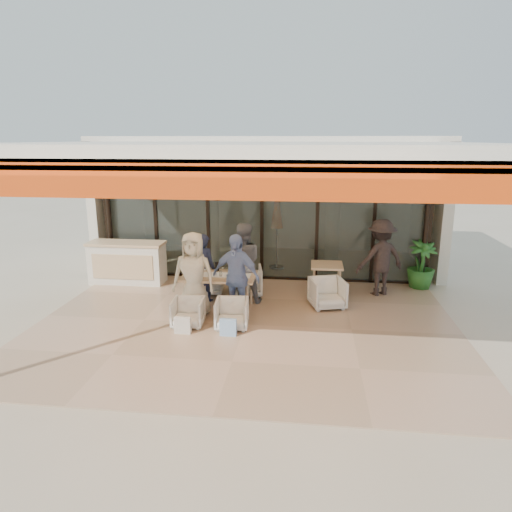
{
  "coord_description": "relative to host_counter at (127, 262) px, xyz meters",
  "views": [
    {
      "loc": [
        1.15,
        -8.02,
        3.46
      ],
      "look_at": [
        0.1,
        0.9,
        1.15
      ],
      "focal_mm": 32.0,
      "sensor_mm": 36.0,
      "label": 1
    }
  ],
  "objects": [
    {
      "name": "chair_far_right",
      "position": [
        3.01,
        -0.53,
        -0.16
      ],
      "size": [
        0.82,
        0.78,
        0.74
      ],
      "primitive_type": "imported",
      "rotation": [
        0.0,
        0.0,
        3.31
      ],
      "color": "white",
      "rests_on": "ground"
    },
    {
      "name": "chair_near_right",
      "position": [
        3.01,
        -2.43,
        -0.22
      ],
      "size": [
        0.64,
        0.61,
        0.62
      ],
      "primitive_type": "imported",
      "rotation": [
        0.0,
        0.0,
        0.07
      ],
      "color": "white",
      "rests_on": "ground"
    },
    {
      "name": "standing_woman",
      "position": [
        6.01,
        -0.18,
        0.35
      ],
      "size": [
        1.3,
        1.04,
        1.75
      ],
      "primitive_type": "imported",
      "rotation": [
        0.0,
        0.0,
        3.54
      ],
      "color": "black",
      "rests_on": "ground"
    },
    {
      "name": "terrace_structure",
      "position": [
        3.24,
        -2.56,
        2.72
      ],
      "size": [
        8.0,
        6.0,
        3.4
      ],
      "color": "silver",
      "rests_on": "ground"
    },
    {
      "name": "diner_navy",
      "position": [
        2.17,
        -1.03,
        0.22
      ],
      "size": [
        0.64,
        0.53,
        1.51
      ],
      "primitive_type": "imported",
      "rotation": [
        0.0,
        0.0,
        2.77
      ],
      "color": "#161A32",
      "rests_on": "ground"
    },
    {
      "name": "diner_periwinkle",
      "position": [
        3.01,
        -1.93,
        0.32
      ],
      "size": [
        1.08,
        0.71,
        1.71
      ],
      "primitive_type": "imported",
      "rotation": [
        0.0,
        0.0,
        -0.32
      ],
      "color": "#728DBE",
      "rests_on": "ground"
    },
    {
      "name": "interior_block",
      "position": [
        3.25,
        3.02,
        1.7
      ],
      "size": [
        9.05,
        3.62,
        3.52
      ],
      "color": "silver",
      "rests_on": "ground"
    },
    {
      "name": "glass_storefront",
      "position": [
        3.24,
        0.7,
        1.07
      ],
      "size": [
        8.08,
        0.1,
        3.2
      ],
      "color": "#9EADA3",
      "rests_on": "ground"
    },
    {
      "name": "host_counter",
      "position": [
        0.0,
        0.0,
        0.0
      ],
      "size": [
        1.85,
        0.65,
        1.04
      ],
      "color": "silver",
      "rests_on": "ground"
    },
    {
      "name": "side_chair",
      "position": [
        4.82,
        -1.13,
        -0.18
      ],
      "size": [
        0.83,
        0.8,
        0.7
      ],
      "primitive_type": "imported",
      "rotation": [
        0.0,
        0.0,
        0.28
      ],
      "color": "white",
      "rests_on": "ground"
    },
    {
      "name": "terrace_floor",
      "position": [
        3.24,
        -2.3,
        -0.53
      ],
      "size": [
        8.0,
        6.0,
        0.01
      ],
      "primitive_type": "cube",
      "color": "tan",
      "rests_on": "ground"
    },
    {
      "name": "potted_palm",
      "position": [
        7.06,
        0.43,
        0.05
      ],
      "size": [
        0.74,
        0.74,
        1.16
      ],
      "primitive_type": "imported",
      "rotation": [
        0.0,
        0.0,
        0.15
      ],
      "color": "#1E5919",
      "rests_on": "ground"
    },
    {
      "name": "ground",
      "position": [
        3.24,
        -2.3,
        -0.53
      ],
      "size": [
        70.0,
        70.0,
        0.0
      ],
      "primitive_type": "plane",
      "color": "#C6B293",
      "rests_on": "ground"
    },
    {
      "name": "diner_grey",
      "position": [
        3.01,
        -1.03,
        0.35
      ],
      "size": [
        0.99,
        0.85,
        1.76
      ],
      "primitive_type": "imported",
      "rotation": [
        0.0,
        0.0,
        3.38
      ],
      "color": "#5D5D62",
      "rests_on": "ground"
    },
    {
      "name": "tote_bag_blue",
      "position": [
        3.01,
        -2.83,
        -0.36
      ],
      "size": [
        0.3,
        0.1,
        0.34
      ],
      "primitive_type": "cube",
      "color": "#99BFD8",
      "rests_on": "ground"
    },
    {
      "name": "dining_table",
      "position": [
        2.58,
        -1.47,
        0.16
      ],
      "size": [
        1.5,
        0.9,
        0.93
      ],
      "color": "#D6AF82",
      "rests_on": "ground"
    },
    {
      "name": "chair_near_left",
      "position": [
        2.17,
        -2.43,
        -0.23
      ],
      "size": [
        0.61,
        0.57,
        0.6
      ],
      "primitive_type": "imported",
      "rotation": [
        0.0,
        0.0,
        0.05
      ],
      "color": "white",
      "rests_on": "ground"
    },
    {
      "name": "diner_cream",
      "position": [
        2.17,
        -1.93,
        0.33
      ],
      "size": [
        0.87,
        0.59,
        1.72
      ],
      "primitive_type": "imported",
      "rotation": [
        0.0,
        0.0,
        -0.05
      ],
      "color": "beige",
      "rests_on": "ground"
    },
    {
      "name": "chair_far_left",
      "position": [
        2.17,
        -0.53,
        -0.22
      ],
      "size": [
        0.65,
        0.62,
        0.62
      ],
      "primitive_type": "imported",
      "rotation": [
        0.0,
        0.0,
        3.24
      ],
      "color": "white",
      "rests_on": "ground"
    },
    {
      "name": "side_table",
      "position": [
        4.82,
        -0.38,
        0.11
      ],
      "size": [
        0.7,
        0.7,
        0.74
      ],
      "color": "#D6AF82",
      "rests_on": "ground"
    },
    {
      "name": "tote_bag_cream",
      "position": [
        2.17,
        -2.83,
        -0.36
      ],
      "size": [
        0.3,
        0.1,
        0.34
      ],
      "primitive_type": "cube",
      "color": "silver",
      "rests_on": "ground"
    }
  ]
}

